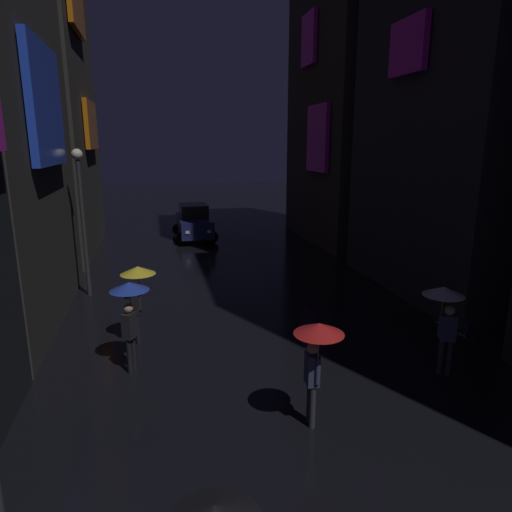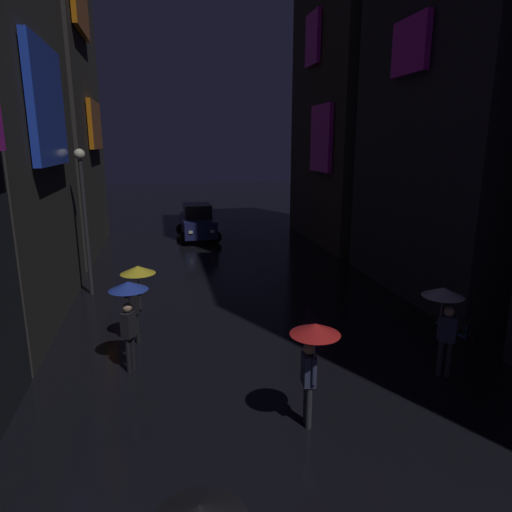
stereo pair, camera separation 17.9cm
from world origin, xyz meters
name	(u,v)px [view 1 (the left image)]	position (x,y,z in m)	size (l,w,h in m)	color
building_left_far	(30,19)	(-7.48, 22.29, 10.44)	(4.25, 8.57, 20.87)	#33302D
building_right_far	(347,101)	(7.49, 22.14, 7.32)	(4.25, 8.29, 14.64)	#2D2826
pedestrian_midstreet_left_red	(317,346)	(0.04, 5.91, 1.67)	(0.90, 0.90, 2.12)	#2D2D38
pedestrian_foreground_left_clear	(445,306)	(3.52, 7.20, 1.67)	(0.90, 0.90, 2.12)	#2D2D38
pedestrian_foreground_right_yellow	(136,283)	(-3.20, 10.45, 1.67)	(0.90, 0.90, 2.12)	black
pedestrian_midstreet_centre_blue	(129,302)	(-3.32, 9.04, 1.67)	(0.90, 0.90, 2.12)	black
bicycle_parked_at_storefront	(449,334)	(4.60, 8.39, 0.39)	(0.27, 1.82, 0.96)	black
car_distant	(194,222)	(-0.52, 23.79, 0.93)	(2.29, 4.17, 1.92)	navy
streetlamp_left_far	(82,205)	(-5.00, 14.91, 3.17)	(0.36, 0.36, 5.00)	#2D2D33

